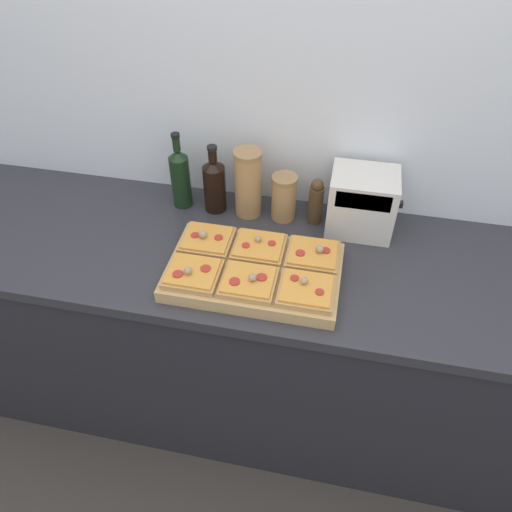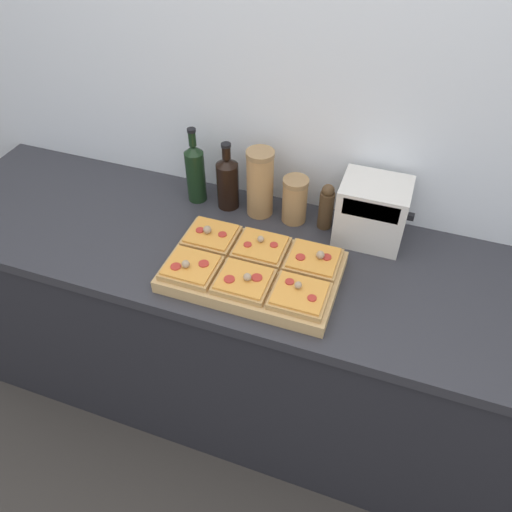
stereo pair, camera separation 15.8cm
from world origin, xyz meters
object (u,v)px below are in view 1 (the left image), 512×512
Objects in this scene: toaster_oven at (362,202)px; grain_jar_tall at (248,183)px; olive_oil_bottle at (180,177)px; pepper_mill at (316,201)px; cutting_board at (254,272)px; grain_jar_short at (284,197)px; wine_bottle at (214,184)px.

grain_jar_tall is at bearing 179.06° from toaster_oven.
olive_oil_bottle reaches higher than pepper_mill.
cutting_board is 0.48m from olive_oil_bottle.
cutting_board is at bearing -134.15° from toaster_oven.
grain_jar_short reaches higher than cutting_board.
pepper_mill is at bearing 177.59° from toaster_oven.
grain_jar_short is at bearing 180.00° from pepper_mill.
olive_oil_bottle is at bearing 136.26° from cutting_board.
grain_jar_tall reaches higher than grain_jar_short.
grain_jar_tall is 0.25m from pepper_mill.
toaster_oven is (0.16, -0.01, 0.02)m from pepper_mill.
toaster_oven is (0.53, -0.01, 0.00)m from wine_bottle.
pepper_mill is (0.50, -0.00, -0.03)m from olive_oil_bottle.
cutting_board is 0.34m from grain_jar_short.
olive_oil_bottle is 1.19× the size of toaster_oven.
cutting_board is at bearing -115.22° from pepper_mill.
grain_jar_short is at bearing 0.00° from olive_oil_bottle.
wine_bottle is 1.02× the size of grain_jar_tall.
pepper_mill is 0.16m from toaster_oven.
grain_jar_short is at bearing 0.00° from wine_bottle.
toaster_oven is at bearing 45.85° from cutting_board.
toaster_oven is (0.27, -0.01, 0.02)m from grain_jar_short.
cutting_board is 0.40m from wine_bottle.
pepper_mill is at bearing -0.00° from grain_jar_short.
wine_bottle is 0.13m from grain_jar_tall.
cutting_board is at bearing -43.74° from olive_oil_bottle.
grain_jar_short is at bearing 83.05° from cutting_board.
grain_jar_tall is 1.45× the size of pepper_mill.
cutting_board is 3.14× the size of grain_jar_short.
pepper_mill is at bearing 0.00° from wine_bottle.
grain_jar_short is 0.27m from toaster_oven.
olive_oil_bottle is 0.50m from pepper_mill.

